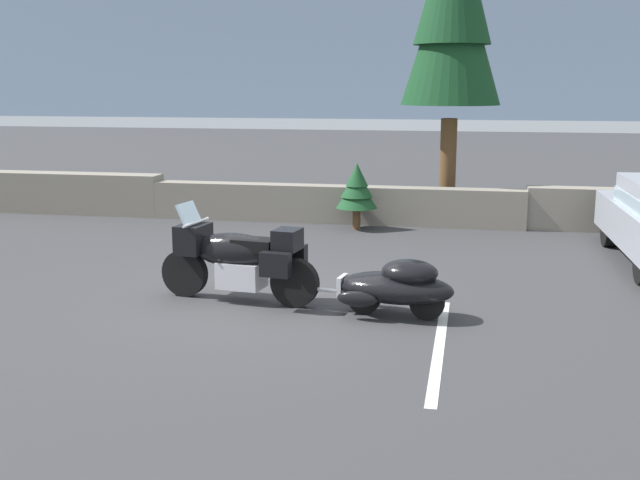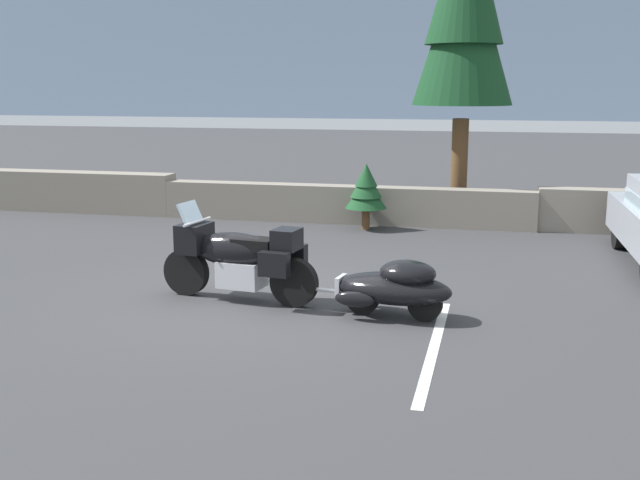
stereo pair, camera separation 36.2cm
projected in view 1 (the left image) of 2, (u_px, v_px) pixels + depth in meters
ground_plane at (256, 299)px, 10.77m from camera, size 80.00×80.00×0.00m
stone_guard_wall at (304, 201)px, 16.77m from camera, size 24.00×0.59×0.93m
distant_ridgeline at (455, 45)px, 101.70m from camera, size 240.00×80.00×16.00m
touring_motorcycle at (238, 257)px, 10.53m from camera, size 2.31×0.94×1.33m
car_shaped_trailer at (396, 286)px, 9.85m from camera, size 2.23×0.92×0.76m
pine_sapling_near at (357, 188)px, 15.77m from camera, size 0.84×0.84×1.35m
parking_stripe_marker at (439, 345)px, 8.84m from camera, size 0.12×3.60×0.01m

